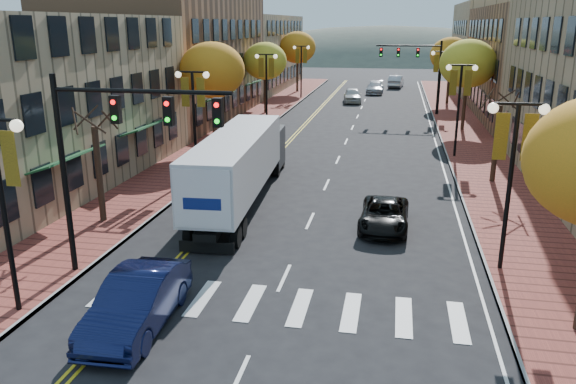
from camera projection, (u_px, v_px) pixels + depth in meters
The scene contains 29 objects.
ground at pixel (257, 338), 15.88m from camera, with size 200.00×200.00×0.00m, color black.
sidewalk_left at pixel (246, 126), 48.04m from camera, with size 4.00×85.00×0.15m, color brown.
sidewalk_right at pixel (464, 134), 44.79m from camera, with size 4.00×85.00×0.15m, color brown.
building_left_near at pixel (4, 102), 29.86m from camera, with size 12.00×22.00×9.00m, color #9E8966.
building_left_mid at pixel (170, 58), 51.20m from camera, with size 12.00×24.00×11.00m, color brown.
building_left_far at pixel (242, 53), 74.92m from camera, with size 12.00×26.00×9.50m, color #9E8966.
building_right_mid at pixel (567, 64), 50.59m from camera, with size 15.00×24.00×10.00m, color brown.
building_right_far at pixel (519, 48), 71.13m from camera, with size 15.00×20.00×11.00m, color #9E8966.
tree_left_a at pixel (99, 174), 24.37m from camera, with size 0.28×0.28×4.20m.
tree_left_b at pixel (212, 70), 38.49m from camera, with size 4.48×4.48×7.21m.
tree_left_c at pixel (265, 61), 53.65m from camera, with size 4.16×4.16×6.69m.
tree_left_d at pixel (297, 47), 70.42m from camera, with size 4.61×4.61×7.42m.
tree_right_b at pixel (496, 144), 30.53m from camera, with size 0.28×0.28×4.20m.
tree_right_c at pixel (468, 64), 44.65m from camera, with size 4.48×4.48×7.21m.
tree_right_d at pixel (451, 55), 59.74m from camera, with size 4.35×4.35×7.00m.
lamp_left_b at pixel (193, 103), 31.03m from camera, with size 1.96×0.36×6.05m.
lamp_left_c at pixel (266, 75), 47.96m from camera, with size 1.96×0.36×6.05m.
lamp_left_d at pixel (301, 61), 64.88m from camera, with size 1.96×0.36×6.05m.
lamp_right_a at pixel (513, 155), 18.93m from camera, with size 1.96×0.36×6.05m.
lamp_right_b at pixel (460, 92), 35.85m from camera, with size 1.96×0.36×6.05m.
lamp_right_c at pixel (441, 70), 52.78m from camera, with size 1.96×0.36×6.05m.
traffic_mast_near at pixel (113, 139), 18.26m from camera, with size 6.10×0.35×7.00m.
traffic_mast_far at pixel (419, 63), 52.96m from camera, with size 6.10×0.34×7.00m.
semi_truck at pixel (242, 161), 27.38m from camera, with size 3.15×14.57×3.62m.
navy_sedan at pixel (137, 302), 16.25m from camera, with size 1.72×4.92×1.62m, color #0D1337.
black_suv at pixel (384, 215), 24.23m from camera, with size 2.03×4.41×1.23m, color black.
car_far_white at pixel (352, 95), 62.78m from camera, with size 1.90×4.72×1.61m, color silver.
car_far_silver at pixel (375, 88), 70.64m from camera, with size 2.08×5.12×1.49m, color #A9A9B0.
car_far_oncoming at pixel (396, 81), 77.34m from camera, with size 1.75×5.01×1.65m, color #ADADB5.
Camera 1 is at (3.51, -13.59, 8.56)m, focal length 35.00 mm.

